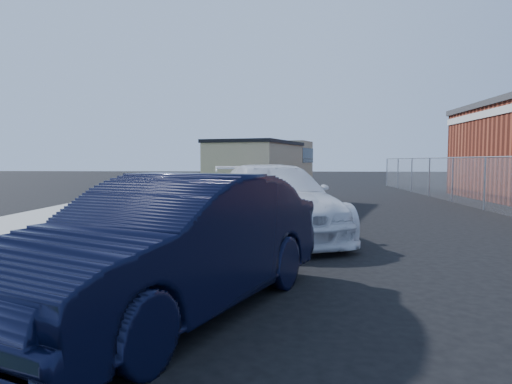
# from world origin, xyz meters

# --- Properties ---
(ground) EXTENTS (120.00, 120.00, 0.00)m
(ground) POSITION_xyz_m (0.00, 0.00, 0.00)
(ground) COLOR black
(ground) RESTS_ON ground
(streetside) EXTENTS (6.12, 50.00, 0.15)m
(streetside) POSITION_xyz_m (-5.57, 2.00, 0.07)
(streetside) COLOR gray
(streetside) RESTS_ON ground
(chainlink_fence) EXTENTS (0.06, 30.06, 30.00)m
(chainlink_fence) POSITION_xyz_m (6.00, 7.00, 1.26)
(chainlink_fence) COLOR slate
(chainlink_fence) RESTS_ON ground
(parking_meter) EXTENTS (0.19, 0.16, 1.20)m
(parking_meter) POSITION_xyz_m (-2.92, -1.00, 0.98)
(parking_meter) COLOR #3F4247
(parking_meter) RESTS_ON ground
(white_wagon) EXTENTS (3.69, 5.89, 1.59)m
(white_wagon) POSITION_xyz_m (-1.05, 1.41, 0.80)
(white_wagon) COLOR white
(white_wagon) RESTS_ON ground
(navy_sedan) EXTENTS (3.30, 4.93, 1.54)m
(navy_sedan) POSITION_xyz_m (-1.98, -4.01, 0.77)
(navy_sedan) COLOR black
(navy_sedan) RESTS_ON ground
(dump_truck) EXTENTS (4.00, 6.69, 2.47)m
(dump_truck) POSITION_xyz_m (-1.48, 8.23, 1.39)
(dump_truck) COLOR black
(dump_truck) RESTS_ON ground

